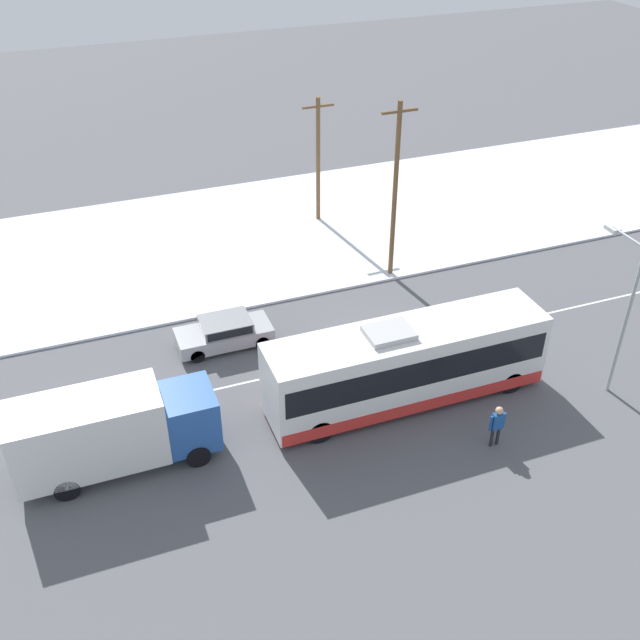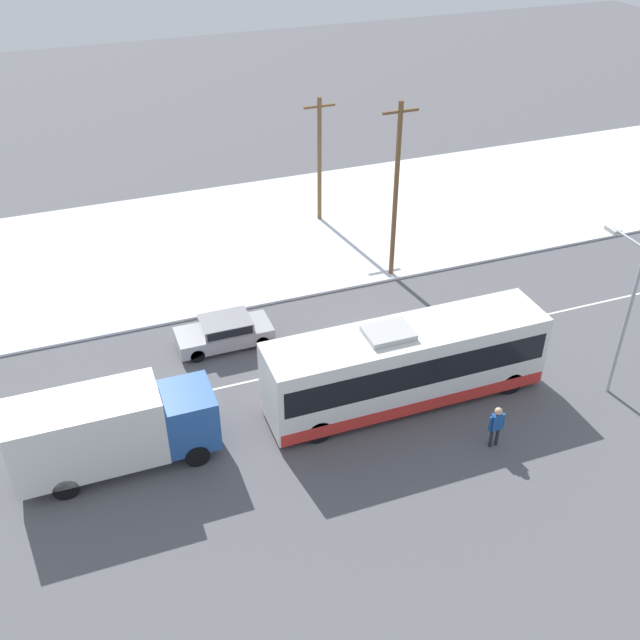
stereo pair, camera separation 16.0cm
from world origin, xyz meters
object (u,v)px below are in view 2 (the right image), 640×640
object	(u,v)px
sedan_car	(225,331)
utility_pole_roadside	(396,190)
utility_pole_snowlot	(319,158)
streetlamp	(624,298)
city_bus	(406,364)
pedestrian_at_stop	(497,423)
box_truck	(110,429)

from	to	relation	value
sedan_car	utility_pole_roadside	world-z (taller)	utility_pole_roadside
utility_pole_snowlot	streetlamp	bearing A→B (deg)	-72.94
city_bus	pedestrian_at_stop	distance (m)	4.20
box_truck	sedan_car	bearing A→B (deg)	46.66
pedestrian_at_stop	streetlamp	xyz separation A→B (m)	(6.15, 1.61, 3.16)
city_bus	pedestrian_at_stop	size ratio (longest dim) A/B	6.20
box_truck	utility_pole_roadside	size ratio (longest dim) A/B	0.78
city_bus	streetlamp	distance (m)	8.77
city_bus	utility_pole_roadside	xyz separation A→B (m)	(3.71, 9.24, 2.99)
box_truck	streetlamp	distance (m)	19.89
pedestrian_at_stop	utility_pole_snowlot	bearing A→B (deg)	88.69
city_bus	streetlamp	xyz separation A→B (m)	(8.14, -2.04, 2.53)
utility_pole_snowlot	box_truck	bearing A→B (deg)	-130.56
streetlamp	sedan_car	bearing A→B (deg)	149.55
box_truck	utility_pole_snowlot	world-z (taller)	utility_pole_snowlot
streetlamp	utility_pole_snowlot	world-z (taller)	utility_pole_snowlot
sedan_car	utility_pole_snowlot	world-z (taller)	utility_pole_snowlot
streetlamp	pedestrian_at_stop	bearing A→B (deg)	-165.36
city_bus	sedan_car	xyz separation A→B (m)	(-5.85, 6.19, -1.01)
utility_pole_roadside	city_bus	bearing A→B (deg)	-111.90
city_bus	utility_pole_roadside	world-z (taller)	utility_pole_roadside
box_truck	sedan_car	xyz separation A→B (m)	(5.60, 5.93, -1.00)
sedan_car	streetlamp	size ratio (longest dim) A/B	0.62
utility_pole_roadside	utility_pole_snowlot	bearing A→B (deg)	99.83
box_truck	utility_pole_roadside	world-z (taller)	utility_pole_roadside
sedan_car	utility_pole_snowlot	size ratio (longest dim) A/B	0.58
city_bus	utility_pole_snowlot	bearing A→B (deg)	81.53
sedan_car	streetlamp	world-z (taller)	streetlamp
city_bus	box_truck	distance (m)	11.45
utility_pole_roadside	streetlamp	bearing A→B (deg)	-68.55
box_truck	sedan_car	world-z (taller)	box_truck
sedan_car	streetlamp	xyz separation A→B (m)	(13.99, -8.22, 3.54)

